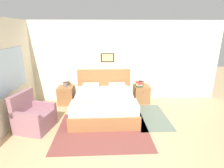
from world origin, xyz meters
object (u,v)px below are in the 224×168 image
Objects in this scene: table_lamp_near_window at (65,78)px; table_lamp_by_door at (142,77)px; nightstand_near_window at (66,95)px; armchair at (33,117)px; nightstand_by_door at (141,94)px; bed at (104,103)px.

table_lamp_by_door is (2.46, 0.00, 0.00)m from table_lamp_near_window.
table_lamp_by_door is (2.46, 0.03, 0.57)m from nightstand_near_window.
armchair reaches higher than nightstand_by_door.
bed is 1.44m from nightstand_near_window.
table_lamp_near_window is (-0.00, 0.03, 0.57)m from nightstand_near_window.
table_lamp_by_door is at bearing 31.79° from bed.
table_lamp_near_window reaches higher than nightstand_near_window.
armchair is 2.11× the size of table_lamp_near_window.
armchair is (-1.71, -0.77, 0.01)m from bed.
table_lamp_near_window reaches higher than armchair.
table_lamp_near_window is (-2.47, 0.03, 0.57)m from nightstand_by_door.
nightstand_near_window is 1.30× the size of table_lamp_by_door.
nightstand_by_door is (2.47, 0.00, 0.00)m from nightstand_near_window.
bed is 1.44m from nightstand_by_door.
bed is at bearing -149.35° from nightstand_by_door.
nightstand_by_door is (1.24, 0.73, -0.01)m from bed.
armchair reaches higher than nightstand_near_window.
table_lamp_near_window is 1.00× the size of table_lamp_by_door.
bed is at bearing -30.65° from nightstand_near_window.
armchair is at bearing -152.45° from table_lamp_by_door.
nightstand_near_window is at bearing 177.75° from armchair.
nightstand_by_door is at bearing 30.65° from bed.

